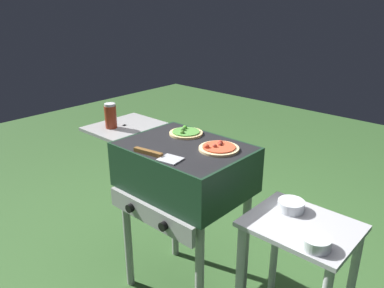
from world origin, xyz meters
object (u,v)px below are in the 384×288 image
(grill, at_px, (182,171))
(pizza_pepperoni, at_px, (219,148))
(sauce_jar, at_px, (111,116))
(pizza_veggie, at_px, (186,133))
(prep_table, at_px, (297,264))
(spatula, at_px, (157,155))
(topping_bowl_near, at_px, (291,206))
(topping_bowl_far, at_px, (316,243))

(grill, height_order, pizza_pepperoni, pizza_pepperoni)
(grill, distance_m, sauce_jar, 0.54)
(grill, distance_m, pizza_pepperoni, 0.25)
(pizza_veggie, bearing_deg, prep_table, -9.29)
(sauce_jar, height_order, spatula, sauce_jar)
(topping_bowl_near, relative_size, topping_bowl_far, 1.06)
(topping_bowl_far, bearing_deg, sauce_jar, 178.39)
(pizza_veggie, xyz_separation_m, spatula, (0.11, -0.32, -0.00))
(pizza_pepperoni, xyz_separation_m, spatula, (-0.16, -0.26, -0.00))
(grill, distance_m, pizza_veggie, 0.22)
(grill, height_order, prep_table, grill)
(prep_table, bearing_deg, grill, -179.63)
(grill, xyz_separation_m, topping_bowl_near, (0.59, 0.07, -0.01))
(spatula, bearing_deg, topping_bowl_near, 24.48)
(spatula, bearing_deg, prep_table, 16.33)
(sauce_jar, height_order, topping_bowl_near, sauce_jar)
(pizza_veggie, height_order, pizza_pepperoni, same)
(prep_table, xyz_separation_m, topping_bowl_far, (0.11, -0.11, 0.23))
(spatula, height_order, topping_bowl_near, spatula)
(grill, bearing_deg, prep_table, 0.37)
(spatula, distance_m, prep_table, 0.79)
(spatula, bearing_deg, sauce_jar, 167.23)
(pizza_pepperoni, distance_m, spatula, 0.31)
(topping_bowl_near, bearing_deg, grill, -173.11)
(pizza_pepperoni, bearing_deg, pizza_veggie, 168.01)
(grill, bearing_deg, pizza_pepperoni, 22.27)
(pizza_pepperoni, height_order, prep_table, pizza_pepperoni)
(pizza_veggie, xyz_separation_m, pizza_pepperoni, (0.27, -0.06, 0.00))
(grill, relative_size, topping_bowl_far, 8.73)
(spatula, bearing_deg, pizza_veggie, 109.52)
(prep_table, height_order, topping_bowl_near, topping_bowl_near)
(spatula, relative_size, topping_bowl_far, 2.42)
(prep_table, bearing_deg, pizza_veggie, 170.71)
(sauce_jar, xyz_separation_m, prep_table, (1.16, 0.08, -0.45))
(sauce_jar, bearing_deg, pizza_pepperoni, 12.48)
(pizza_veggie, xyz_separation_m, prep_table, (0.77, -0.13, -0.39))
(grill, bearing_deg, topping_bowl_far, -7.93)
(sauce_jar, bearing_deg, spatula, -12.77)
(grill, relative_size, prep_table, 1.32)
(grill, xyz_separation_m, pizza_veggie, (-0.10, 0.13, 0.15))
(grill, relative_size, spatula, 3.61)
(grill, height_order, topping_bowl_near, grill)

